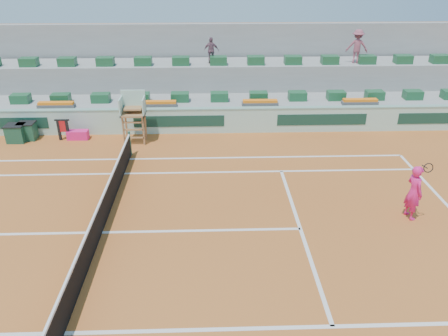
{
  "coord_description": "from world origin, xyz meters",
  "views": [
    {
      "loc": [
        3.54,
        -11.69,
        8.11
      ],
      "look_at": [
        4.0,
        2.5,
        1.0
      ],
      "focal_mm": 35.0,
      "sensor_mm": 36.0,
      "label": 1
    }
  ],
  "objects_px": {
    "drink_cooler_a": "(27,131)",
    "tennis_player": "(414,192)",
    "player_bag": "(78,135)",
    "umpire_chair": "(133,110)"
  },
  "relations": [
    {
      "from": "drink_cooler_a",
      "to": "tennis_player",
      "type": "bearing_deg",
      "value": -25.39
    },
    {
      "from": "player_bag",
      "to": "drink_cooler_a",
      "type": "relative_size",
      "value": 1.16
    },
    {
      "from": "player_bag",
      "to": "tennis_player",
      "type": "relative_size",
      "value": 0.43
    },
    {
      "from": "drink_cooler_a",
      "to": "tennis_player",
      "type": "relative_size",
      "value": 0.37
    },
    {
      "from": "player_bag",
      "to": "tennis_player",
      "type": "xyz_separation_m",
      "value": [
        13.01,
        -7.24,
        0.75
      ]
    },
    {
      "from": "umpire_chair",
      "to": "tennis_player",
      "type": "bearing_deg",
      "value": -34.09
    },
    {
      "from": "umpire_chair",
      "to": "tennis_player",
      "type": "xyz_separation_m",
      "value": [
        10.21,
        -6.91,
        -0.58
      ]
    },
    {
      "from": "drink_cooler_a",
      "to": "tennis_player",
      "type": "xyz_separation_m",
      "value": [
        15.37,
        -7.29,
        0.54
      ]
    },
    {
      "from": "umpire_chair",
      "to": "tennis_player",
      "type": "distance_m",
      "value": 12.34
    },
    {
      "from": "player_bag",
      "to": "tennis_player",
      "type": "distance_m",
      "value": 14.91
    }
  ]
}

